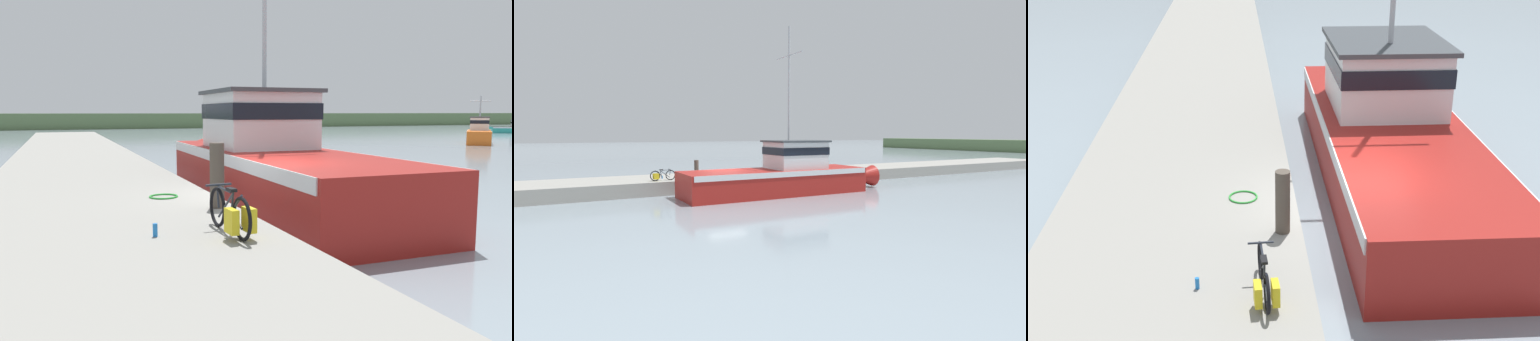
{
  "view_description": "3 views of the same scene",
  "coord_description": "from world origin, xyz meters",
  "views": [
    {
      "loc": [
        -4.52,
        -10.61,
        2.77
      ],
      "look_at": [
        -0.02,
        0.72,
        1.34
      ],
      "focal_mm": 35.0,
      "sensor_mm": 36.0,
      "label": 1
    },
    {
      "loc": [
        23.72,
        -9.77,
        3.93
      ],
      "look_at": [
        0.15,
        3.33,
        1.42
      ],
      "focal_mm": 28.0,
      "sensor_mm": 36.0,
      "label": 2
    },
    {
      "loc": [
        -2.42,
        -12.37,
        6.96
      ],
      "look_at": [
        -1.49,
        0.33,
        1.51
      ],
      "focal_mm": 45.0,
      "sensor_mm": 36.0,
      "label": 3
    }
  ],
  "objects": [
    {
      "name": "hose_coil",
      "position": [
        -2.39,
        0.34,
        0.91
      ],
      "size": [
        0.64,
        0.64,
        0.04
      ],
      "primitive_type": "torus",
      "color": "green",
      "rests_on": "dock_pier"
    },
    {
      "name": "bicycle_touring",
      "position": [
        -2.09,
        -3.52,
        1.22
      ],
      "size": [
        0.48,
        1.67,
        0.73
      ],
      "rotation": [
        0.0,
        0.0,
        0.06
      ],
      "color": "black",
      "rests_on": "dock_pier"
    },
    {
      "name": "ground_plane",
      "position": [
        0.0,
        0.0,
        0.0
      ],
      "size": [
        320.0,
        320.0,
        0.0
      ],
      "primitive_type": "plane",
      "color": "#84939E"
    },
    {
      "name": "water_bottle_by_bike",
      "position": [
        -3.21,
        -3.14,
        0.99
      ],
      "size": [
        0.07,
        0.07,
        0.2
      ],
      "primitive_type": "cylinder",
      "color": "blue",
      "rests_on": "dock_pier"
    },
    {
      "name": "mooring_post",
      "position": [
        -1.63,
        -1.26,
        1.53
      ],
      "size": [
        0.29,
        0.29,
        1.29
      ],
      "primitive_type": "cylinder",
      "color": "#51473D",
      "rests_on": "dock_pier"
    },
    {
      "name": "fishing_boat_main",
      "position": [
        1.54,
        3.59,
        1.27
      ],
      "size": [
        3.78,
        14.35,
        10.71
      ],
      "rotation": [
        0.0,
        0.0,
        -0.02
      ],
      "color": "maroon",
      "rests_on": "ground_plane"
    },
    {
      "name": "dock_pier",
      "position": [
        -3.82,
        0.0,
        0.44
      ],
      "size": [
        5.15,
        80.0,
        0.89
      ],
      "primitive_type": "cube",
      "color": "gray",
      "rests_on": "ground_plane"
    },
    {
      "name": "boat_orange_near",
      "position": [
        30.19,
        23.17,
        0.87
      ],
      "size": [
        6.0,
        5.92,
        4.21
      ],
      "rotation": [
        0.0,
        0.0,
        -0.8
      ],
      "color": "orange",
      "rests_on": "ground_plane"
    },
    {
      "name": "far_shoreline",
      "position": [
        30.0,
        76.12,
        1.28
      ],
      "size": [
        180.0,
        5.0,
        2.56
      ],
      "primitive_type": "cube",
      "color": "#567047",
      "rests_on": "ground_plane"
    }
  ]
}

